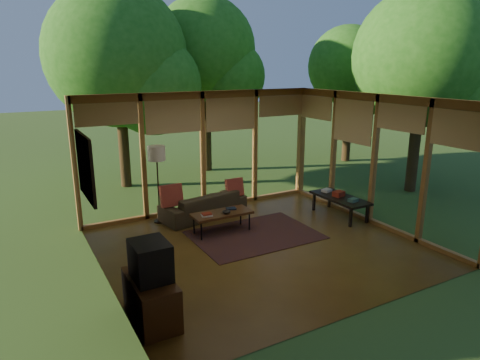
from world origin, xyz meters
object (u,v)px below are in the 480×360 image
coffee_table (222,214)px  side_console (340,199)px  television (150,260)px  floor_lamp (157,158)px  media_cabinet (151,299)px  sofa (204,205)px

coffee_table → side_console: bearing=-8.9°
television → side_console: size_ratio=0.39×
television → floor_lamp: size_ratio=0.33×
media_cabinet → coffee_table: (2.18, 2.27, 0.09)m
coffee_table → side_console: size_ratio=0.86×
floor_lamp → side_console: 4.05m
television → side_console: bearing=20.8°
sofa → floor_lamp: 1.49m
media_cabinet → floor_lamp: (1.28, 3.45, 1.11)m
side_console → floor_lamp: bearing=155.9°
sofa → coffee_table: (-0.06, -1.02, 0.11)m
media_cabinet → side_console: 5.21m
sofa → television: bearing=45.5°
floor_lamp → coffee_table: floor_lamp is taller
television → coffee_table: television is taller
media_cabinet → sofa: bearing=55.8°
sofa → television: size_ratio=3.45×
television → coffee_table: 3.16m
media_cabinet → coffee_table: size_ratio=0.83×
media_cabinet → coffee_table: media_cabinet is taller
floor_lamp → coffee_table: bearing=-52.9°
sofa → coffee_table: bearing=76.2°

